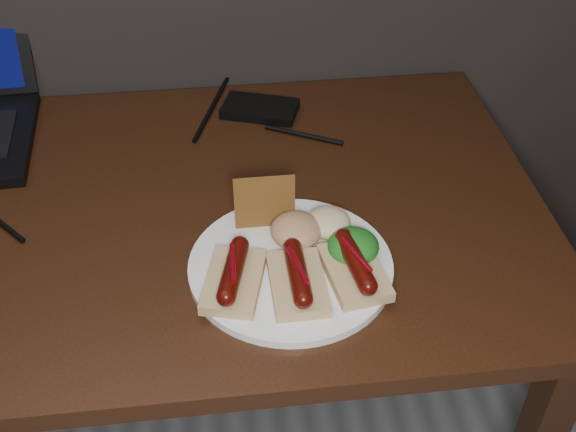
{
  "coord_description": "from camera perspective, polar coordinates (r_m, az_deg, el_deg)",
  "views": [
    {
      "loc": [
        0.21,
        0.53,
        1.44
      ],
      "look_at": [
        0.3,
        1.26,
        0.82
      ],
      "focal_mm": 45.0,
      "sensor_mm": 36.0,
      "label": 1
    }
  ],
  "objects": [
    {
      "name": "desk",
      "position": [
        1.17,
        -15.5,
        -3.23
      ],
      "size": [
        1.4,
        0.7,
        0.75
      ],
      "color": "#361A0D",
      "rests_on": "ground"
    },
    {
      "name": "hard_drive",
      "position": [
        1.3,
        -2.23,
        8.46
      ],
      "size": [
        0.15,
        0.11,
        0.02
      ],
      "primitive_type": "cube",
      "rotation": [
        0.0,
        0.0,
        -0.33
      ],
      "color": "black",
      "rests_on": "desk"
    },
    {
      "name": "plate",
      "position": [
        0.98,
        0.21,
        -3.99
      ],
      "size": [
        0.35,
        0.35,
        0.01
      ],
      "primitive_type": "cylinder",
      "rotation": [
        0.0,
        0.0,
        0.34
      ],
      "color": "white",
      "rests_on": "desk"
    },
    {
      "name": "salad_greens",
      "position": [
        0.98,
        5.18,
        -2.4
      ],
      "size": [
        0.07,
        0.07,
        0.04
      ],
      "primitive_type": "ellipsoid",
      "color": "#165410",
      "rests_on": "plate"
    },
    {
      "name": "bread_sausage_center",
      "position": [
        0.93,
        0.76,
        -4.98
      ],
      "size": [
        0.07,
        0.12,
        0.04
      ],
      "color": "#E3C685",
      "rests_on": "plate"
    },
    {
      "name": "bread_sausage_right",
      "position": [
        0.95,
        5.29,
        -4.07
      ],
      "size": [
        0.09,
        0.12,
        0.04
      ],
      "color": "#E3C685",
      "rests_on": "plate"
    },
    {
      "name": "desk_cables",
      "position": [
        1.23,
        -16.64,
        4.33
      ],
      "size": [
        0.89,
        0.43,
        0.01
      ],
      "color": "black",
      "rests_on": "desk"
    },
    {
      "name": "coleslaw_mound",
      "position": [
        1.01,
        3.18,
        -0.52
      ],
      "size": [
        0.06,
        0.06,
        0.04
      ],
      "primitive_type": "ellipsoid",
      "color": "beige",
      "rests_on": "plate"
    },
    {
      "name": "salsa_mound",
      "position": [
        1.0,
        0.64,
        -1.13
      ],
      "size": [
        0.07,
        0.07,
        0.04
      ],
      "primitive_type": "ellipsoid",
      "color": "#99290F",
      "rests_on": "plate"
    },
    {
      "name": "bread_sausage_left",
      "position": [
        0.94,
        -4.31,
        -4.79
      ],
      "size": [
        0.1,
        0.13,
        0.04
      ],
      "color": "#E3C685",
      "rests_on": "plate"
    },
    {
      "name": "crispbread",
      "position": [
        1.01,
        -1.87,
        1.1
      ],
      "size": [
        0.08,
        0.01,
        0.08
      ],
      "primitive_type": "cube",
      "color": "brown",
      "rests_on": "plate"
    }
  ]
}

